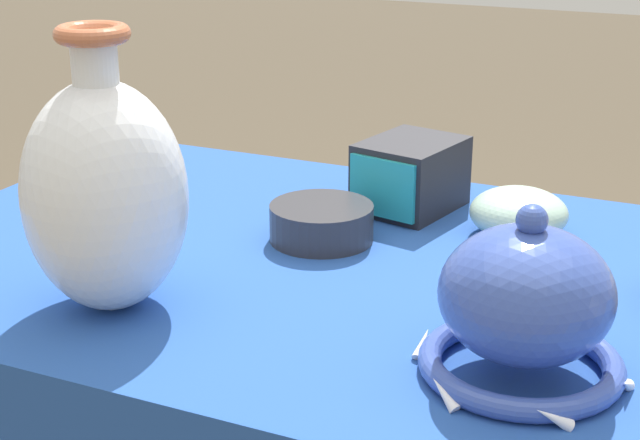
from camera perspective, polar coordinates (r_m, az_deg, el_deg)
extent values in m
cylinder|color=#38383D|center=(1.77, -9.86, -7.19)|extent=(0.04, 0.04, 0.64)
cube|color=#38383D|center=(1.13, 6.43, -4.30)|extent=(1.31, 0.70, 0.03)
cube|color=#234C9E|center=(1.13, 6.46, -3.47)|extent=(1.33, 0.72, 0.01)
ellipsoid|color=white|center=(1.03, -12.39, 1.33)|extent=(0.17, 0.17, 0.24)
cylinder|color=white|center=(0.99, -13.00, 9.08)|extent=(0.05, 0.05, 0.05)
torus|color=#BC6642|center=(0.99, -13.12, 10.52)|extent=(0.08, 0.08, 0.02)
torus|color=#3851A8|center=(0.93, 11.59, -8.17)|extent=(0.19, 0.19, 0.02)
ellipsoid|color=#3851A8|center=(0.90, 11.90, -4.26)|extent=(0.16, 0.16, 0.13)
sphere|color=#3851A8|center=(0.87, 12.23, 0.00)|extent=(0.03, 0.03, 0.03)
cone|color=white|center=(0.92, 17.41, -9.13)|extent=(0.01, 0.04, 0.03)
cone|color=white|center=(1.00, 15.36, -6.52)|extent=(0.04, 0.03, 0.03)
cone|color=white|center=(1.01, 10.06, -5.65)|extent=(0.04, 0.03, 0.03)
cone|color=white|center=(0.95, 6.00, -7.16)|extent=(0.01, 0.04, 0.03)
cone|color=white|center=(0.87, 7.24, -10.00)|extent=(0.04, 0.03, 0.03)
cone|color=white|center=(0.85, 13.43, -11.14)|extent=(0.04, 0.03, 0.03)
cube|color=#232328|center=(1.33, 5.31, 2.64)|extent=(0.14, 0.16, 0.10)
cube|color=teal|center=(1.27, 3.63, 1.85)|extent=(0.10, 0.03, 0.08)
ellipsoid|color=#A8CCB7|center=(1.25, 11.49, 0.41)|extent=(0.12, 0.12, 0.06)
cylinder|color=#2D2D33|center=(1.22, 0.08, -0.15)|extent=(0.13, 0.13, 0.05)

